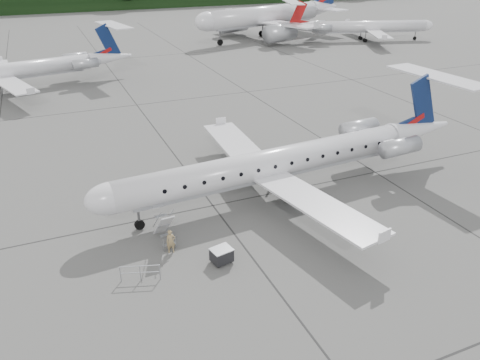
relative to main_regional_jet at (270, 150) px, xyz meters
name	(u,v)px	position (x,y,z in m)	size (l,w,h in m)	color
ground	(301,216)	(0.79, -3.51, -3.83)	(320.00, 320.00, 0.00)	#565654
main_regional_jet	(270,150)	(0.00, 0.00, 0.00)	(29.90, 21.53, 7.67)	silver
airstair	(164,226)	(-8.88, -2.87, -2.63)	(0.85, 2.22, 2.40)	silver
passenger	(171,241)	(-8.79, -4.13, -3.06)	(0.57, 0.37, 1.55)	#967E52
safety_railing	(140,273)	(-11.15, -6.15, -3.33)	(2.20, 0.08, 1.00)	gray
baggage_cart	(222,255)	(-6.30, -6.36, -3.32)	(1.18, 0.96, 1.02)	black
bg_narrowbody	(264,6)	(29.54, 62.43, 2.65)	(36.10, 25.99, 12.96)	silver
bg_regional_left	(2,64)	(-18.81, 39.31, -0.09)	(28.54, 20.55, 7.49)	silver
bg_regional_right	(370,21)	(48.18, 52.12, 0.07)	(29.74, 21.41, 7.80)	silver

